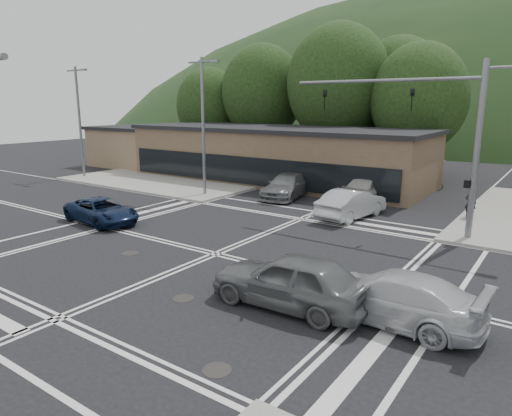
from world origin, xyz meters
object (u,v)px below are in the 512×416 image
Objects in this scene: car_blue_west at (101,211)px; car_queue_a at (352,204)px; car_grey_center at (291,280)px; car_silver_east at (392,297)px; pedestrian at (471,203)px; car_queue_b at (371,188)px; car_northbound at (287,186)px.

car_blue_west is 13.37m from car_queue_a.
car_silver_east is (2.87, 0.84, -0.12)m from car_grey_center.
car_blue_west is 2.98× the size of pedestrian.
car_northbound is at bearing 33.29° from car_queue_b.
pedestrian is at bearing 173.24° from car_queue_b.
pedestrian is at bearing -140.73° from car_queue_a.
pedestrian is (6.22, -1.72, 0.08)m from car_queue_b.
car_queue_b is at bearing 14.95° from car_northbound.
car_blue_west is at bearing 63.65° from car_queue_b.
car_queue_a is (-5.89, 10.68, 0.06)m from car_silver_east.
car_blue_west is at bearing -121.60° from car_northbound.
car_queue_b is at bearing -11.72° from pedestrian.
car_northbound is at bearing -151.04° from car_grey_center.
car_northbound is at bearing 6.52° from pedestrian.
car_queue_a is (10.30, 8.52, 0.15)m from car_blue_west.
car_northbound reaches higher than car_silver_east.
car_grey_center is 0.95× the size of car_northbound.
car_queue_b is at bearing -169.60° from car_grey_center.
car_queue_a reaches higher than car_silver_east.
car_northbound is at bearing -16.16° from car_blue_west.
car_queue_a is at bearing 108.16° from car_queue_b.
pedestrian is at bearing -6.86° from car_northbound.
car_northbound reaches higher than car_blue_west.
car_northbound is (-11.66, 13.40, 0.04)m from car_silver_east.
car_silver_east is at bearing -58.60° from car_northbound.
car_silver_east is at bearing -91.79° from car_blue_west.
car_queue_a is 6.30m from pedestrian.
car_silver_east is at bearing 121.93° from car_queue_b.
car_silver_east is 1.06× the size of car_queue_a.
car_grey_center is 2.99m from car_silver_east.
pedestrian is at bearing -47.30° from car_blue_west.
pedestrian is at bearing 168.16° from car_grey_center.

